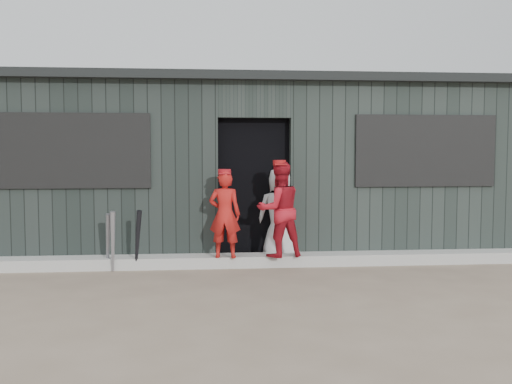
{
  "coord_description": "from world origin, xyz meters",
  "views": [
    {
      "loc": [
        -0.69,
        -5.75,
        1.53
      ],
      "look_at": [
        0.0,
        1.8,
        1.0
      ],
      "focal_mm": 40.0,
      "sensor_mm": 36.0,
      "label": 1
    }
  ],
  "objects": [
    {
      "name": "bat_mid",
      "position": [
        -1.93,
        1.69,
        0.38
      ],
      "size": [
        0.15,
        0.3,
        0.75
      ],
      "primitive_type": "cone",
      "rotation": [
        0.3,
        0.0,
        0.28
      ],
      "color": "gray",
      "rests_on": "ground"
    },
    {
      "name": "bat_left",
      "position": [
        -1.85,
        1.55,
        0.4
      ],
      "size": [
        0.12,
        0.21,
        0.79
      ],
      "primitive_type": "cone",
      "rotation": [
        0.17,
        0.0,
        0.24
      ],
      "color": "gray",
      "rests_on": "ground"
    },
    {
      "name": "curb",
      "position": [
        0.0,
        1.82,
        0.07
      ],
      "size": [
        8.0,
        0.36,
        0.15
      ],
      "primitive_type": "cube",
      "color": "#A7A6A2",
      "rests_on": "ground"
    },
    {
      "name": "player_grey_back",
      "position": [
        0.37,
        2.11,
        0.66
      ],
      "size": [
        0.66,
        0.45,
        1.32
      ],
      "primitive_type": "imported",
      "rotation": [
        0.0,
        0.0,
        3.1
      ],
      "color": "beige",
      "rests_on": "ground"
    },
    {
      "name": "player_red_right",
      "position": [
        0.29,
        1.65,
        0.78
      ],
      "size": [
        0.71,
        0.62,
        1.25
      ],
      "primitive_type": "imported",
      "rotation": [
        0.0,
        0.0,
        3.41
      ],
      "color": "#AC1521",
      "rests_on": "curb"
    },
    {
      "name": "player_red_left",
      "position": [
        -0.42,
        1.66,
        0.72
      ],
      "size": [
        0.45,
        0.33,
        1.14
      ],
      "primitive_type": "imported",
      "rotation": [
        0.0,
        0.0,
        2.99
      ],
      "color": "#B21916",
      "rests_on": "curb"
    },
    {
      "name": "ground",
      "position": [
        0.0,
        0.0,
        0.0
      ],
      "size": [
        80.0,
        80.0,
        0.0
      ],
      "primitive_type": "plane",
      "color": "#746150",
      "rests_on": "ground"
    },
    {
      "name": "bat_right",
      "position": [
        -1.55,
        1.61,
        0.4
      ],
      "size": [
        0.17,
        0.24,
        0.8
      ],
      "primitive_type": "cone",
      "rotation": [
        0.21,
        0.0,
        0.48
      ],
      "color": "black",
      "rests_on": "ground"
    },
    {
      "name": "dugout",
      "position": [
        -0.0,
        3.5,
        1.29
      ],
      "size": [
        8.3,
        3.3,
        2.62
      ],
      "color": "black",
      "rests_on": "ground"
    }
  ]
}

